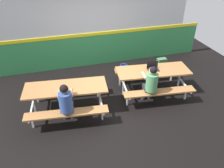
# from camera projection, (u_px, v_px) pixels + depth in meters

# --- Properties ---
(ground_plane) EXTENTS (10.00, 10.00, 0.02)m
(ground_plane) POSITION_uv_depth(u_px,v_px,m) (113.00, 102.00, 6.18)
(ground_plane) COLOR black
(accent_backdrop) EXTENTS (8.00, 0.14, 2.60)m
(accent_backdrop) POSITION_uv_depth(u_px,v_px,m) (93.00, 31.00, 7.41)
(accent_backdrop) COLOR #338C4C
(accent_backdrop) RESTS_ON ground
(picnic_table_left) EXTENTS (2.10, 1.76, 0.74)m
(picnic_table_left) POSITION_uv_depth(u_px,v_px,m) (66.00, 92.00, 5.54)
(picnic_table_left) COLOR #9E6B3D
(picnic_table_left) RESTS_ON ground
(picnic_table_right) EXTENTS (2.10, 1.76, 0.74)m
(picnic_table_right) POSITION_uv_depth(u_px,v_px,m) (152.00, 75.00, 6.27)
(picnic_table_right) COLOR #9E6B3D
(picnic_table_right) RESTS_ON ground
(student_nearer) EXTENTS (0.39, 0.54, 1.21)m
(student_nearer) POSITION_uv_depth(u_px,v_px,m) (66.00, 101.00, 5.01)
(student_nearer) COLOR #2D2D38
(student_nearer) RESTS_ON ground
(student_further) EXTENTS (0.39, 0.54, 1.21)m
(student_further) POSITION_uv_depth(u_px,v_px,m) (151.00, 82.00, 5.70)
(student_further) COLOR #2D2D38
(student_further) RESTS_ON ground
(laptop_dark) EXTENTS (0.34, 0.25, 0.22)m
(laptop_dark) POSITION_uv_depth(u_px,v_px,m) (153.00, 68.00, 6.18)
(laptop_dark) COLOR black
(laptop_dark) RESTS_ON picnic_table_right
(backpack_dark) EXTENTS (0.30, 0.22, 0.44)m
(backpack_dark) POSITION_uv_depth(u_px,v_px,m) (161.00, 64.00, 7.59)
(backpack_dark) COLOR #3F724C
(backpack_dark) RESTS_ON ground
(tote_bag_bright) EXTENTS (0.34, 0.21, 0.43)m
(tote_bag_bright) POSITION_uv_depth(u_px,v_px,m) (124.00, 71.00, 7.24)
(tote_bag_bright) COLOR #1E47B2
(tote_bag_bright) RESTS_ON ground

